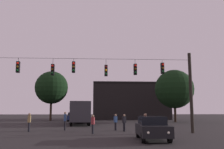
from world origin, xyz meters
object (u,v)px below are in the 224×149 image
pedestrian_trailing (29,121)px  tree_left_silhouette (174,89)px  city_bus (79,111)px  car_far_left (73,117)px  pedestrian_near_bus (145,122)px  pedestrian_far_side (124,122)px  pedestrian_crossing_center (93,123)px  pedestrian_crossing_left (65,120)px  tree_behind_building (52,88)px  pedestrian_crossing_right (116,121)px  car_near_right (152,128)px

pedestrian_trailing → tree_left_silhouette: size_ratio=0.19×
city_bus → pedestrian_trailing: city_bus is taller
city_bus → car_far_left: (-1.75, 9.07, -1.07)m
pedestrian_near_bus → pedestrian_far_side: (-1.47, 2.55, -0.07)m
city_bus → pedestrian_near_bus: bearing=-65.9°
pedestrian_near_bus → pedestrian_far_side: size_ratio=1.07×
pedestrian_crossing_center → pedestrian_far_side: size_ratio=1.00×
car_far_left → tree_left_silhouette: 17.99m
city_bus → tree_left_silhouette: tree_left_silhouette is taller
pedestrian_crossing_center → pedestrian_crossing_left: bearing=126.6°
pedestrian_trailing → pedestrian_far_side: 8.63m
city_bus → tree_behind_building: tree_behind_building is taller
pedestrian_crossing_left → pedestrian_crossing_right: bearing=-4.9°
car_far_left → pedestrian_near_bus: pedestrian_near_bus is taller
car_near_right → car_far_left: (-7.86, 27.57, 0.00)m
pedestrian_trailing → tree_left_silhouette: (18.77, 16.58, 4.42)m
pedestrian_near_bus → tree_left_silhouette: size_ratio=0.19×
pedestrian_trailing → pedestrian_far_side: (8.63, -0.16, -0.07)m
pedestrian_crossing_left → pedestrian_crossing_center: 4.65m
pedestrian_crossing_left → tree_left_silhouette: size_ratio=0.21×
car_far_left → pedestrian_crossing_left: size_ratio=2.51×
city_bus → pedestrian_crossing_center: (2.16, -14.08, -1.00)m
pedestrian_near_bus → tree_left_silhouette: tree_left_silhouette is taller
pedestrian_crossing_right → pedestrian_far_side: bearing=-57.9°
car_far_left → pedestrian_far_side: (6.74, -20.98, 0.07)m
pedestrian_trailing → tree_behind_building: 24.43m
city_bus → pedestrian_far_side: (5.00, -11.91, -1.00)m
pedestrian_crossing_left → tree_behind_building: bearing=104.0°
pedestrian_crossing_left → pedestrian_crossing_center: size_ratio=1.14×
city_bus → pedestrian_far_side: size_ratio=7.24×
car_far_left → pedestrian_near_bus: bearing=-70.8°
pedestrian_crossing_right → city_bus: bearing=111.7°
pedestrian_crossing_left → pedestrian_crossing_right: 4.91m
city_bus → car_near_right: (6.11, -18.50, -1.07)m
pedestrian_crossing_left → city_bus: bearing=86.7°
car_far_left → pedestrian_far_side: 22.03m
pedestrian_crossing_center → pedestrian_near_bus: pedestrian_near_bus is taller
tree_left_silhouette → pedestrian_near_bus: bearing=-114.2°
pedestrian_crossing_left → pedestrian_crossing_right: size_ratio=1.14×
car_far_left → pedestrian_far_side: bearing=-72.2°
tree_left_silhouette → pedestrian_crossing_center: bearing=-124.4°
pedestrian_far_side → tree_behind_building: (-11.18, 23.89, 5.27)m
pedestrian_trailing → pedestrian_crossing_left: bearing=24.8°
pedestrian_crossing_center → tree_left_silhouette: tree_left_silhouette is taller
pedestrian_crossing_right → tree_behind_building: (-10.47, 22.75, 5.28)m
pedestrian_far_side → car_near_right: bearing=-80.4°
city_bus → car_far_left: city_bus is taller
pedestrian_crossing_right → pedestrian_near_bus: size_ratio=0.93×
car_far_left → pedestrian_trailing: size_ratio=2.66×
tree_behind_building → pedestrian_crossing_left: bearing=-76.0°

